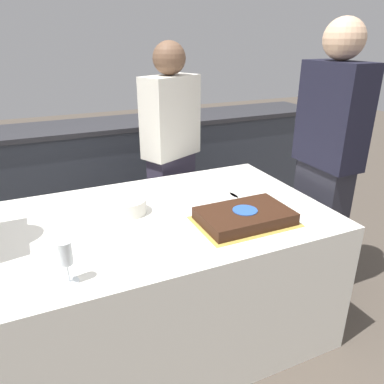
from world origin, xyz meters
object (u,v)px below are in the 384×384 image
(plate_stack, at_px, (128,206))
(person_seated_right, at_px, (326,163))
(cake, at_px, (245,216))
(person_cutting_cake, at_px, (171,155))
(wine_glass, at_px, (66,255))

(plate_stack, distance_m, person_seated_right, 1.23)
(cake, height_order, person_cutting_cake, person_cutting_cake)
(cake, bearing_deg, wine_glass, -170.06)
(cake, xyz_separation_m, person_cutting_cake, (0.00, 1.00, 0.03))
(cake, height_order, person_seated_right, person_seated_right)
(wine_glass, bearing_deg, cake, 9.94)
(person_seated_right, bearing_deg, person_cutting_cake, -135.99)
(plate_stack, bearing_deg, wine_glass, -126.47)
(cake, bearing_deg, plate_stack, 145.57)
(cake, height_order, wine_glass, wine_glass)
(plate_stack, relative_size, person_seated_right, 0.11)
(person_cutting_cake, bearing_deg, person_seated_right, 108.80)
(wine_glass, xyz_separation_m, person_cutting_cake, (0.86, 1.15, -0.05))
(plate_stack, relative_size, wine_glass, 1.09)
(wine_glass, relative_size, person_cutting_cake, 0.11)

